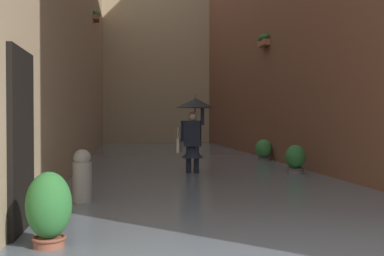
{
  "coord_description": "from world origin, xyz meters",
  "views": [
    {
      "loc": [
        1.57,
        3.54,
        1.43
      ],
      "look_at": [
        0.03,
        -7.62,
        1.2
      ],
      "focal_mm": 44.63,
      "sensor_mm": 36.0,
      "label": 1
    }
  ],
  "objects_px": {
    "mooring_bollard": "(82,182)",
    "potted_plant_far_right": "(49,213)",
    "potted_plant_far_left": "(264,151)",
    "person_wading": "(194,123)",
    "potted_plant_mid_left": "(295,162)"
  },
  "relations": [
    {
      "from": "mooring_bollard",
      "to": "potted_plant_far_right",
      "type": "bearing_deg",
      "value": 87.84
    },
    {
      "from": "potted_plant_far_left",
      "to": "mooring_bollard",
      "type": "distance_m",
      "value": 8.0
    },
    {
      "from": "person_wading",
      "to": "potted_plant_far_left",
      "type": "bearing_deg",
      "value": -130.68
    },
    {
      "from": "potted_plant_far_left",
      "to": "person_wading",
      "type": "bearing_deg",
      "value": 49.32
    },
    {
      "from": "potted_plant_mid_left",
      "to": "potted_plant_far_right",
      "type": "bearing_deg",
      "value": 50.9
    },
    {
      "from": "potted_plant_far_left",
      "to": "potted_plant_far_right",
      "type": "bearing_deg",
      "value": 61.87
    },
    {
      "from": "person_wading",
      "to": "mooring_bollard",
      "type": "xyz_separation_m",
      "value": [
        2.18,
        3.55,
        -0.83
      ]
    },
    {
      "from": "potted_plant_far_left",
      "to": "potted_plant_mid_left",
      "type": "height_order",
      "value": "potted_plant_mid_left"
    },
    {
      "from": "person_wading",
      "to": "mooring_bollard",
      "type": "height_order",
      "value": "person_wading"
    },
    {
      "from": "potted_plant_far_left",
      "to": "potted_plant_mid_left",
      "type": "bearing_deg",
      "value": 85.72
    },
    {
      "from": "person_wading",
      "to": "potted_plant_far_right",
      "type": "distance_m",
      "value": 6.5
    },
    {
      "from": "potted_plant_mid_left",
      "to": "person_wading",
      "type": "bearing_deg",
      "value": -11.11
    },
    {
      "from": "person_wading",
      "to": "mooring_bollard",
      "type": "bearing_deg",
      "value": 58.43
    },
    {
      "from": "person_wading",
      "to": "potted_plant_mid_left",
      "type": "bearing_deg",
      "value": 168.89
    },
    {
      "from": "potted_plant_far_right",
      "to": "mooring_bollard",
      "type": "relative_size",
      "value": 0.94
    }
  ]
}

